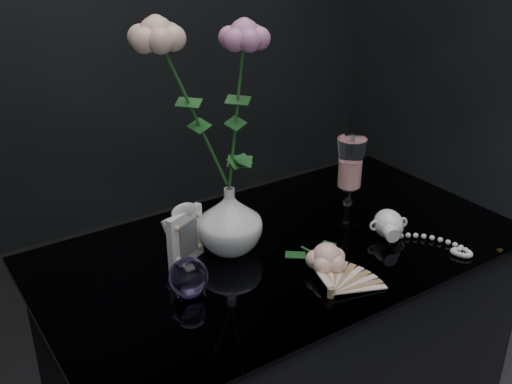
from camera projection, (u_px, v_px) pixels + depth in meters
table at (280, 379)px, 1.47m from camera, size 1.05×0.58×0.76m
vase at (230, 220)px, 1.27m from camera, size 0.18×0.18×0.14m
wine_glass at (349, 183)px, 1.35m from camera, size 0.09×0.09×0.21m
picture_frame at (185, 233)px, 1.22m from camera, size 0.12×0.11×0.14m
paperweight at (189, 277)px, 1.13m from camera, size 0.09×0.09×0.08m
paper_fan at (331, 292)px, 1.13m from camera, size 0.25×0.21×0.02m
loose_rose at (327, 258)px, 1.21m from camera, size 0.15×0.19×0.06m
pearl_jar at (389, 223)px, 1.34m from camera, size 0.29×0.30×0.07m
roses at (209, 97)px, 1.13m from camera, size 0.25×0.11×0.41m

